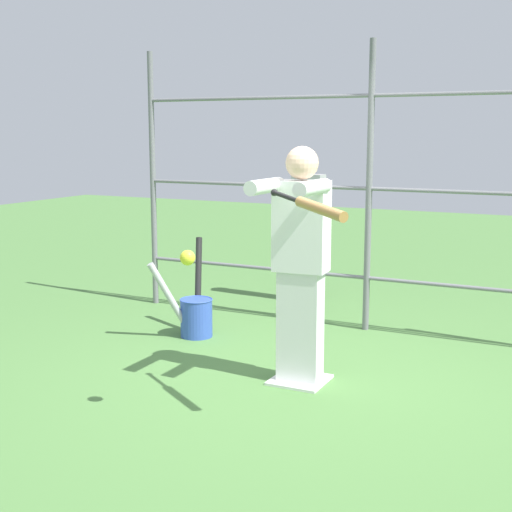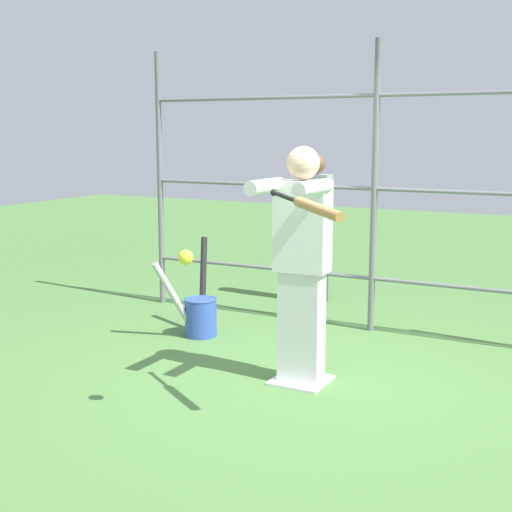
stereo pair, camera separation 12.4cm
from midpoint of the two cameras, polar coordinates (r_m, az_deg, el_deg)
The scene contains 8 objects.
ground_plane at distance 5.46m, azimuth 4.26°, elevation -9.98°, with size 24.00×24.00×0.00m, color #4C7A3D.
home_plate at distance 5.46m, azimuth 4.26°, elevation -9.89°, with size 0.40×0.40×0.02m.
fence_backstop at distance 6.65m, azimuth 9.98°, elevation 5.31°, with size 4.85×0.06×2.68m.
batter at distance 5.20m, azimuth 4.32°, elevation -0.16°, with size 0.45×0.61×1.75m.
baseball_bat_swinging at distance 4.32m, azimuth 5.32°, elevation 3.94°, with size 0.69×0.50×0.14m.
softball_in_flight at distance 4.42m, azimuth -4.85°, elevation -0.12°, with size 0.10×0.10×0.10m.
bat_bucket at distance 6.57m, azimuth -4.04°, elevation -4.54°, with size 0.47×0.72×0.87m.
bystander_behind_fence at distance 7.77m, azimuth 5.19°, elevation 2.38°, with size 0.33×0.21×1.62m.
Camera 2 is at (-2.10, 4.68, 1.86)m, focal length 50.00 mm.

